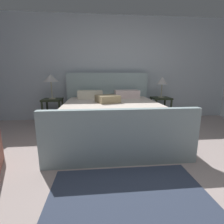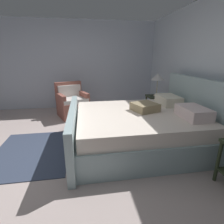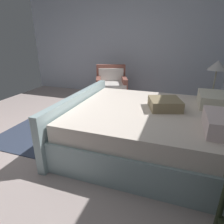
{
  "view_description": "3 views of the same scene",
  "coord_description": "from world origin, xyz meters",
  "px_view_note": "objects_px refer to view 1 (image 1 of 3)",
  "views": [
    {
      "loc": [
        -0.53,
        -1.7,
        1.14
      ],
      "look_at": [
        -0.27,
        1.01,
        0.53
      ],
      "focal_mm": 26.41,
      "sensor_mm": 36.0,
      "label": 1
    },
    {
      "loc": [
        2.58,
        0.43,
        1.56
      ],
      "look_at": [
        -0.37,
        0.91,
        0.61
      ],
      "focal_mm": 28.04,
      "sensor_mm": 36.0,
      "label": 2
    },
    {
      "loc": [
        2.26,
        1.64,
        1.54
      ],
      "look_at": [
        -0.15,
        0.8,
        0.54
      ],
      "focal_mm": 30.82,
      "sensor_mm": 36.0,
      "label": 3
    }
  ],
  "objects_px": {
    "nightstand_right": "(161,105)",
    "table_lamp_left": "(51,79)",
    "table_lamp_right": "(162,81)",
    "nightstand_left": "(53,107)",
    "bed": "(112,117)"
  },
  "relations": [
    {
      "from": "bed",
      "to": "table_lamp_left",
      "type": "bearing_deg",
      "value": 147.13
    },
    {
      "from": "bed",
      "to": "nightstand_right",
      "type": "bearing_deg",
      "value": 33.16
    },
    {
      "from": "bed",
      "to": "table_lamp_left",
      "type": "xyz_separation_m",
      "value": [
        -1.32,
        0.86,
        0.72
      ]
    },
    {
      "from": "table_lamp_right",
      "to": "table_lamp_left",
      "type": "height_order",
      "value": "table_lamp_left"
    },
    {
      "from": "nightstand_right",
      "to": "nightstand_left",
      "type": "bearing_deg",
      "value": -179.77
    },
    {
      "from": "bed",
      "to": "table_lamp_left",
      "type": "relative_size",
      "value": 4.14
    },
    {
      "from": "nightstand_left",
      "to": "table_lamp_left",
      "type": "xyz_separation_m",
      "value": [
        -0.0,
        0.0,
        0.66
      ]
    },
    {
      "from": "nightstand_right",
      "to": "table_lamp_right",
      "type": "bearing_deg",
      "value": 45.0
    },
    {
      "from": "table_lamp_right",
      "to": "nightstand_left",
      "type": "bearing_deg",
      "value": -179.77
    },
    {
      "from": "nightstand_left",
      "to": "bed",
      "type": "bearing_deg",
      "value": -32.87
    },
    {
      "from": "nightstand_right",
      "to": "table_lamp_left",
      "type": "bearing_deg",
      "value": -179.77
    },
    {
      "from": "nightstand_right",
      "to": "table_lamp_left",
      "type": "relative_size",
      "value": 1.06
    },
    {
      "from": "bed",
      "to": "nightstand_left",
      "type": "relative_size",
      "value": 3.9
    },
    {
      "from": "bed",
      "to": "table_lamp_left",
      "type": "height_order",
      "value": "bed"
    },
    {
      "from": "table_lamp_right",
      "to": "nightstand_left",
      "type": "xyz_separation_m",
      "value": [
        -2.65,
        -0.01,
        -0.59
      ]
    }
  ]
}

